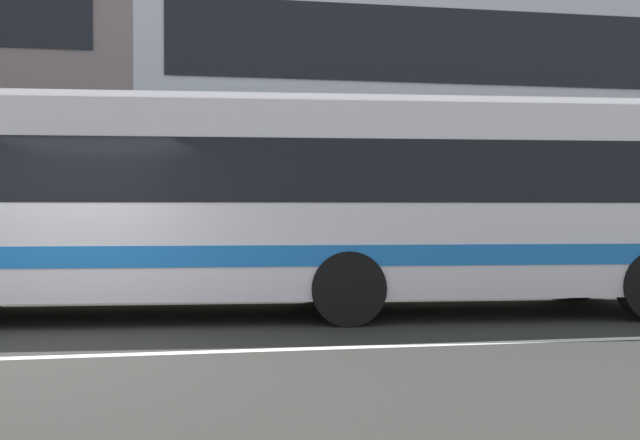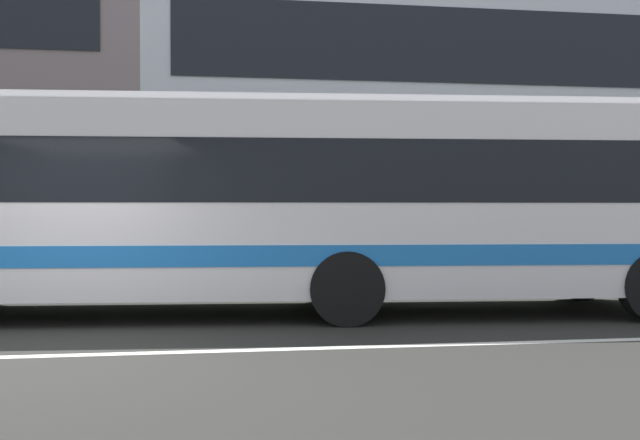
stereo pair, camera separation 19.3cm
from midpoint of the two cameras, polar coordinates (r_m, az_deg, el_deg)
name	(u,v)px [view 1 (the left image)]	position (r m, az deg, el deg)	size (l,w,h in m)	color
ground_plane	(38,358)	(7.95, -22.91, -10.44)	(160.00, 160.00, 0.00)	#2A2A26
lane_centre_line	(38,357)	(7.95, -22.91, -10.41)	(60.00, 0.16, 0.01)	silver
hedge_row_far	(282,257)	(14.39, -3.54, -3.05)	(19.98, 1.10, 1.15)	#3B6626
apartment_block_right	(444,100)	(24.86, 9.95, 9.74)	(20.22, 8.32, 10.81)	silver
transit_bus	(288,198)	(10.29, -3.22, 1.79)	(12.23, 3.37, 3.11)	white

